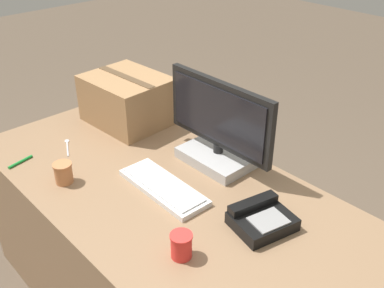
# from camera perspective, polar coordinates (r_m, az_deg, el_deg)

# --- Properties ---
(office_desk) EXTENTS (1.80, 0.90, 0.73)m
(office_desk) POSITION_cam_1_polar(r_m,az_deg,el_deg) (2.08, -3.14, -13.59)
(office_desk) COLOR #8C6B4C
(office_desk) RESTS_ON ground_plane
(monitor) EXTENTS (0.57, 0.24, 0.38)m
(monitor) POSITION_cam_1_polar(r_m,az_deg,el_deg) (1.93, 3.40, 1.57)
(monitor) COLOR #B7B7B7
(monitor) RESTS_ON office_desk
(keyboard) EXTENTS (0.42, 0.16, 0.03)m
(keyboard) POSITION_cam_1_polar(r_m,az_deg,el_deg) (1.82, -3.66, -5.45)
(keyboard) COLOR silver
(keyboard) RESTS_ON office_desk
(desk_phone) EXTENTS (0.21, 0.24, 0.08)m
(desk_phone) POSITION_cam_1_polar(r_m,az_deg,el_deg) (1.65, 8.80, -9.39)
(desk_phone) COLOR black
(desk_phone) RESTS_ON office_desk
(paper_cup_left) EXTENTS (0.08, 0.08, 0.09)m
(paper_cup_left) POSITION_cam_1_polar(r_m,az_deg,el_deg) (1.91, -16.02, -3.55)
(paper_cup_left) COLOR #BC7547
(paper_cup_left) RESTS_ON office_desk
(paper_cup_right) EXTENTS (0.08, 0.08, 0.09)m
(paper_cup_right) POSITION_cam_1_polar(r_m,az_deg,el_deg) (1.50, -1.37, -12.77)
(paper_cup_right) COLOR red
(paper_cup_right) RESTS_ON office_desk
(spoon) EXTENTS (0.15, 0.09, 0.00)m
(spoon) POSITION_cam_1_polar(r_m,az_deg,el_deg) (2.19, -15.56, -0.13)
(spoon) COLOR silver
(spoon) RESTS_ON office_desk
(cardboard_box) EXTENTS (0.42, 0.35, 0.24)m
(cardboard_box) POSITION_cam_1_polar(r_m,az_deg,el_deg) (2.31, -8.19, 5.62)
(cardboard_box) COLOR #9E754C
(cardboard_box) RESTS_ON office_desk
(pen_marker) EXTENTS (0.04, 0.12, 0.01)m
(pen_marker) POSITION_cam_1_polar(r_m,az_deg,el_deg) (2.12, -20.95, -2.12)
(pen_marker) COLOR #198C33
(pen_marker) RESTS_ON office_desk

